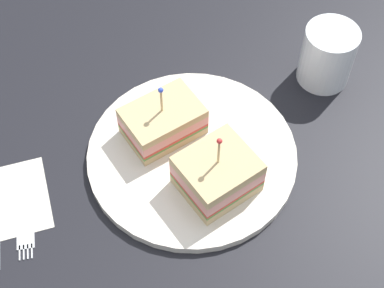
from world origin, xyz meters
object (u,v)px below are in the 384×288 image
(sandwich_half_front, at_px, (217,174))
(fork, at_px, (25,224))
(napkin, at_px, (10,200))
(plate, at_px, (192,155))
(drink_glass, at_px, (324,56))
(sandwich_half_back, at_px, (163,121))

(sandwich_half_front, bearing_deg, fork, 64.79)
(napkin, xyz_separation_m, fork, (-0.04, -0.00, 0.00))
(plate, distance_m, sandwich_half_front, 0.07)
(napkin, bearing_deg, plate, -111.08)
(sandwich_half_front, distance_m, napkin, 0.27)
(drink_glass, relative_size, napkin, 0.82)
(sandwich_half_front, bearing_deg, drink_glass, -75.42)
(plate, relative_size, drink_glass, 3.12)
(drink_glass, distance_m, fork, 0.48)
(drink_glass, bearing_deg, sandwich_half_back, 79.72)
(fork, bearing_deg, plate, -101.18)
(napkin, relative_size, fork, 0.93)
(sandwich_half_back, relative_size, napkin, 0.96)
(sandwich_half_back, xyz_separation_m, fork, (-0.01, 0.22, -0.04))
(napkin, height_order, fork, fork)
(sandwich_half_back, bearing_deg, drink_glass, -100.28)
(plate, xyz_separation_m, sandwich_half_back, (0.05, 0.01, 0.03))
(sandwich_half_front, bearing_deg, napkin, 56.46)
(plate, distance_m, napkin, 0.25)
(plate, height_order, sandwich_half_front, sandwich_half_front)
(sandwich_half_back, bearing_deg, plate, -168.02)
(sandwich_half_front, height_order, sandwich_half_back, sandwich_half_front)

